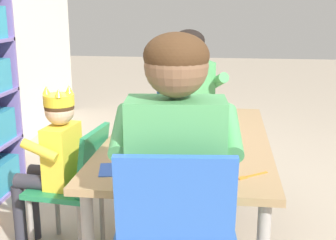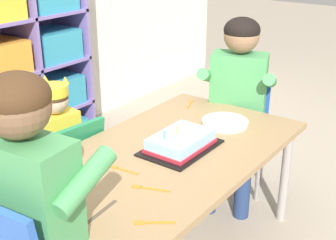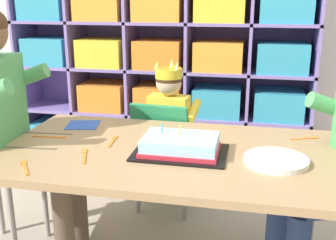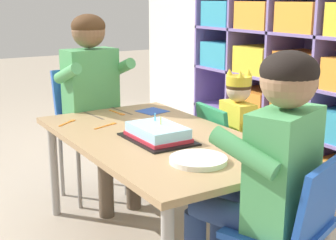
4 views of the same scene
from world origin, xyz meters
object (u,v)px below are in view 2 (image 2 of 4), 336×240
object	(u,v)px
adult_helper_seated	(46,192)
classroom_chair_guest_side	(238,119)
fork_beside_plate_stack	(190,104)
fork_near_cake_tray	(152,223)
birthday_cake_on_tray	(181,143)
guest_at_table_side	(237,92)
fork_at_table_front_edge	(148,188)
activity_table	(168,162)
fork_scattered_mid_table	(71,200)
child_with_crown	(53,136)
paper_plate_stack	(225,122)
classroom_chair_blue	(69,168)
fork_near_child_seat	(122,169)

from	to	relation	value
adult_helper_seated	classroom_chair_guest_side	world-z (taller)	adult_helper_seated
fork_beside_plate_stack	fork_near_cake_tray	bearing A→B (deg)	2.74
birthday_cake_on_tray	fork_beside_plate_stack	distance (m)	0.56
guest_at_table_side	fork_near_cake_tray	world-z (taller)	guest_at_table_side
birthday_cake_on_tray	fork_beside_plate_stack	bearing A→B (deg)	29.54
fork_at_table_front_edge	activity_table	bearing A→B (deg)	91.50
fork_near_cake_tray	fork_scattered_mid_table	bearing A→B (deg)	154.03
child_with_crown	paper_plate_stack	distance (m)	0.85
adult_helper_seated	fork_at_table_front_edge	xyz separation A→B (m)	(0.37, -0.11, -0.13)
classroom_chair_guest_side	birthday_cake_on_tray	xyz separation A→B (m)	(-0.74, -0.11, 0.17)
paper_plate_stack	child_with_crown	bearing A→B (deg)	127.56
activity_table	fork_scattered_mid_table	distance (m)	0.52
birthday_cake_on_tray	fork_scattered_mid_table	bearing A→B (deg)	172.48
birthday_cake_on_tray	fork_at_table_front_edge	world-z (taller)	birthday_cake_on_tray
guest_at_table_side	fork_beside_plate_stack	size ratio (longest dim) A/B	8.41
paper_plate_stack	fork_scattered_mid_table	world-z (taller)	paper_plate_stack
fork_near_cake_tray	classroom_chair_guest_side	bearing A→B (deg)	68.40
classroom_chair_blue	fork_at_table_front_edge	xyz separation A→B (m)	(-0.17, -0.64, 0.19)
fork_at_table_front_edge	fork_beside_plate_stack	xyz separation A→B (m)	(0.83, 0.37, 0.00)
activity_table	fork_beside_plate_stack	bearing A→B (deg)	24.45
birthday_cake_on_tray	fork_scattered_mid_table	xyz separation A→B (m)	(-0.57, 0.08, -0.03)
fork_scattered_mid_table	fork_near_cake_tray	bearing A→B (deg)	94.80
fork_scattered_mid_table	fork_beside_plate_stack	bearing A→B (deg)	-175.69
classroom_chair_blue	classroom_chair_guest_side	xyz separation A→B (m)	(0.92, -0.43, 0.05)
child_with_crown	fork_near_cake_tray	size ratio (longest dim) A/B	6.89
child_with_crown	fork_beside_plate_stack	world-z (taller)	child_with_crown
adult_helper_seated	fork_near_cake_tray	distance (m)	0.35
activity_table	child_with_crown	world-z (taller)	child_with_crown
activity_table	birthday_cake_on_tray	size ratio (longest dim) A/B	3.74
birthday_cake_on_tray	fork_near_child_seat	distance (m)	0.31
classroom_chair_guest_side	classroom_chair_blue	bearing A→B (deg)	-135.54
child_with_crown	fork_at_table_front_edge	distance (m)	0.77
child_with_crown	guest_at_table_side	size ratio (longest dim) A/B	0.80
child_with_crown	birthday_cake_on_tray	distance (m)	0.68
child_with_crown	classroom_chair_guest_side	xyz separation A→B (m)	(0.91, -0.54, -0.08)
guest_at_table_side	fork_near_child_seat	xyz separation A→B (m)	(-0.93, 0.01, -0.07)
birthday_cake_on_tray	fork_near_child_seat	world-z (taller)	birthday_cake_on_tray
activity_table	fork_near_child_seat	size ratio (longest dim) A/B	9.64
fork_near_cake_tray	adult_helper_seated	bearing A→B (deg)	-177.30
activity_table	fork_near_cake_tray	xyz separation A→B (m)	(-0.46, -0.27, 0.05)
paper_plate_stack	fork_near_cake_tray	distance (m)	0.88
adult_helper_seated	fork_near_child_seat	xyz separation A→B (m)	(0.42, 0.07, -0.13)
classroom_chair_guest_side	fork_near_cake_tray	bearing A→B (deg)	-94.73
paper_plate_stack	fork_near_cake_tray	xyz separation A→B (m)	(-0.86, -0.22, -0.01)
activity_table	classroom_chair_guest_side	distance (m)	0.80
classroom_chair_guest_side	fork_at_table_front_edge	xyz separation A→B (m)	(-1.09, -0.20, 0.14)
fork_scattered_mid_table	fork_beside_plate_stack	xyz separation A→B (m)	(1.05, 0.20, 0.00)
fork_scattered_mid_table	classroom_chair_guest_side	bearing A→B (deg)	175.11
child_with_crown	fork_near_child_seat	distance (m)	0.58
paper_plate_stack	classroom_chair_guest_side	bearing A→B (deg)	18.55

